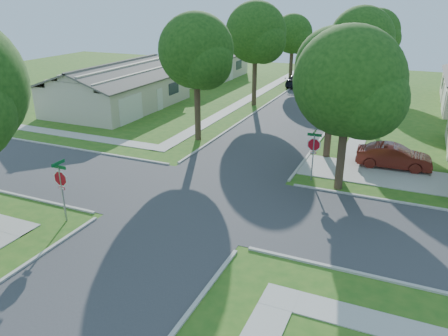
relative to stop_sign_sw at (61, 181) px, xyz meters
The scene contains 19 objects.
ground 6.95m from the stop_sign_sw, 45.00° to the left, with size 100.00×100.00×0.00m, color #295B18.
road_ns 6.95m from the stop_sign_sw, 45.00° to the left, with size 7.00×100.00×0.02m, color #333335.
sidewalk_ne 32.61m from the stop_sign_sw, 70.62° to the left, with size 1.20×40.00×0.04m, color #9E9B91.
sidewalk_nw 30.80m from the stop_sign_sw, 92.61° to the left, with size 1.20×40.00×0.04m, color #9E9B91.
driveway 17.38m from the stop_sign_sw, 43.12° to the left, with size 8.80×3.60×0.05m, color #9E9B91.
stop_sign_sw is the anchor object (origin of this frame).
stop_sign_ne 13.29m from the stop_sign_sw, 45.00° to the left, with size 1.05×0.80×2.98m.
tree_e_near 17.04m from the stop_sign_sw, 55.41° to the left, with size 4.97×4.80×8.28m.
tree_e_mid 27.71m from the stop_sign_sw, 69.80° to the left, with size 5.59×5.40×9.21m.
tree_e_far 40.04m from the stop_sign_sw, 76.27° to the left, with size 5.17×5.00×8.72m.
tree_w_near 14.30m from the stop_sign_sw, 89.77° to the left, with size 5.38×5.20×8.97m.
tree_w_mid 26.09m from the stop_sign_sw, 89.87° to the left, with size 5.80×5.60×9.56m.
tree_w_far 38.86m from the stop_sign_sw, 89.93° to the left, with size 4.76×4.60×8.04m.
tree_ne_corner 14.64m from the stop_sign_sw, 38.84° to the left, with size 5.80×5.60×8.66m.
house_nw_near 22.71m from the stop_sign_sw, 119.83° to the left, with size 8.42×13.60×4.23m.
house_nw_far 38.40m from the stop_sign_sw, 107.10° to the left, with size 8.42×13.60×4.23m.
car_driveway 19.08m from the stop_sign_sw, 44.75° to the left, with size 1.53×4.38×1.44m, color #591A12.
car_curb_east 43.28m from the stop_sign_sw, 79.48° to the left, with size 1.90×4.72×1.61m, color black.
car_curb_west 36.59m from the stop_sign_sw, 87.65° to the left, with size 1.91×4.70×1.36m, color black.
Camera 1 is at (9.32, -18.36, 9.80)m, focal length 35.00 mm.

